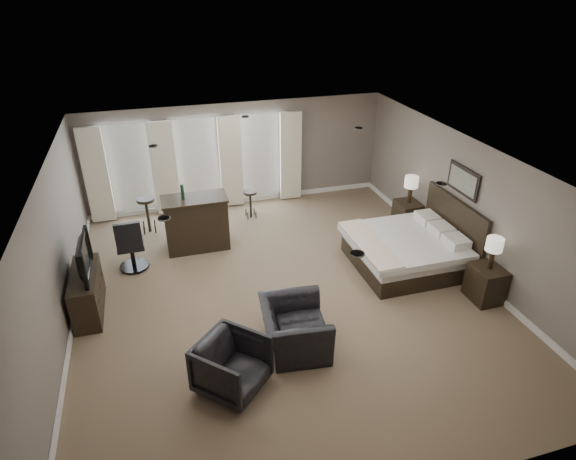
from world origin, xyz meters
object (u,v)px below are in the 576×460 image
object	(u,v)px
armchair_far	(232,363)
bar_counter	(196,223)
nightstand_far	(407,216)
lamp_near	(493,253)
bar_stool_left	(148,215)
desk_chair	(130,243)
nightstand_near	(486,284)
bed	(405,237)
lamp_far	(410,190)
dresser	(87,293)
bar_stool_right	(251,204)
tv	(82,270)
armchair_near	(295,322)

from	to	relation	value
armchair_far	bar_counter	size ratio (longest dim) A/B	0.66
nightstand_far	lamp_near	bearing A→B (deg)	-90.00
bar_counter	bar_stool_left	bearing A→B (deg)	133.52
bar_counter	desk_chair	world-z (taller)	bar_counter
bar_counter	nightstand_near	bearing A→B (deg)	-35.34
bed	lamp_far	world-z (taller)	bed
lamp_near	desk_chair	size ratio (longest dim) A/B	0.53
dresser	desk_chair	bearing A→B (deg)	59.25
lamp_near	bar_stool_right	xyz separation A→B (m)	(-3.37, 4.51, -0.63)
tv	desk_chair	world-z (taller)	desk_chair
bed	dresser	distance (m)	6.04
desk_chair	nightstand_far	bearing A→B (deg)	178.65
bar_counter	bed	bearing A→B (deg)	-26.55
bed	nightstand_far	bearing A→B (deg)	58.46
tv	bed	bearing A→B (deg)	-91.98
tv	armchair_far	xyz separation A→B (m)	(2.10, -2.48, -0.41)
nightstand_near	lamp_far	xyz separation A→B (m)	(0.00, 2.90, 0.65)
armchair_near	bar_stool_left	size ratio (longest dim) A/B	1.39
lamp_far	bar_stool_right	size ratio (longest dim) A/B	0.92
nightstand_near	armchair_near	size ratio (longest dim) A/B	0.58
bed	dresser	size ratio (longest dim) A/B	1.55
lamp_near	lamp_far	xyz separation A→B (m)	(0.00, 2.90, 0.01)
bed	nightstand_near	distance (m)	1.73
dresser	tv	bearing A→B (deg)	90.00
lamp_near	armchair_near	bearing A→B (deg)	-176.07
nightstand_far	dresser	bearing A→B (deg)	-169.83
lamp_far	desk_chair	distance (m)	6.18
bed	armchair_near	size ratio (longest dim) A/B	1.82
tv	desk_chair	distance (m)	1.51
bar_counter	desk_chair	size ratio (longest dim) A/B	1.20
lamp_near	dresser	bearing A→B (deg)	166.52
armchair_far	bar_counter	distance (m)	4.22
lamp_far	bar_stool_right	xyz separation A→B (m)	(-3.37, 1.61, -0.64)
dresser	desk_chair	size ratio (longest dim) A/B	1.20
armchair_near	armchair_far	world-z (taller)	armchair_near
nightstand_far	bar_stool_right	xyz separation A→B (m)	(-3.37, 1.61, 0.01)
dresser	bar_stool_right	xyz separation A→B (m)	(3.55, 2.85, -0.05)
lamp_far	desk_chair	bearing A→B (deg)	179.72
nightstand_far	bar_counter	world-z (taller)	bar_counter
nightstand_near	bar_stool_left	xyz separation A→B (m)	(-5.79, 4.45, 0.08)
bed	bar_counter	bearing A→B (deg)	153.45
tv	desk_chair	xyz separation A→B (m)	(0.76, 1.27, -0.30)
nightstand_far	lamp_far	world-z (taller)	lamp_far
nightstand_far	bar_stool_left	size ratio (longest dim) A/B	0.79
nightstand_far	armchair_near	xyz separation A→B (m)	(-3.72, -3.16, 0.18)
bed	bar_stool_left	distance (m)	5.76
bar_stool_left	bar_stool_right	size ratio (longest dim) A/B	1.21
nightstand_far	bed	bearing A→B (deg)	-121.54
dresser	lamp_near	bearing A→B (deg)	-13.48
nightstand_near	dresser	world-z (taller)	dresser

